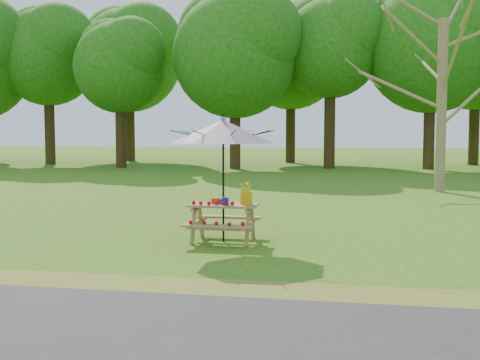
# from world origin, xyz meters

# --- Properties ---
(ground) EXTENTS (120.00, 120.00, 0.00)m
(ground) POSITION_xyz_m (0.00, 0.00, 0.00)
(ground) COLOR #2E6413
(ground) RESTS_ON ground
(drygrass_strip) EXTENTS (120.00, 1.20, 0.01)m
(drygrass_strip) POSITION_xyz_m (0.00, -2.80, 0.00)
(drygrass_strip) COLOR olive
(drygrass_strip) RESTS_ON ground
(treeline) EXTENTS (60.00, 12.00, 16.00)m
(treeline) POSITION_xyz_m (0.00, 22.00, 8.00)
(treeline) COLOR #14590F
(treeline) RESTS_ON ground
(picnic_table) EXTENTS (1.20, 1.32, 0.67)m
(picnic_table) POSITION_xyz_m (1.46, 0.50, 0.33)
(picnic_table) COLOR olive
(picnic_table) RESTS_ON ground
(patio_umbrella) EXTENTS (2.42, 2.42, 2.25)m
(patio_umbrella) POSITION_xyz_m (1.46, 0.50, 1.95)
(patio_umbrella) COLOR black
(patio_umbrella) RESTS_ON ground
(produce_bins) EXTENTS (0.33, 0.39, 0.13)m
(produce_bins) POSITION_xyz_m (1.43, 0.50, 0.72)
(produce_bins) COLOR red
(produce_bins) RESTS_ON picnic_table
(tomatoes_row) EXTENTS (0.77, 0.13, 0.07)m
(tomatoes_row) POSITION_xyz_m (1.31, 0.32, 0.71)
(tomatoes_row) COLOR red
(tomatoes_row) RESTS_ON picnic_table
(flower_bucket) EXTENTS (0.36, 0.34, 0.46)m
(flower_bucket) POSITION_xyz_m (1.86, 0.56, 0.92)
(flower_bucket) COLOR #E19D0B
(flower_bucket) RESTS_ON picnic_table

